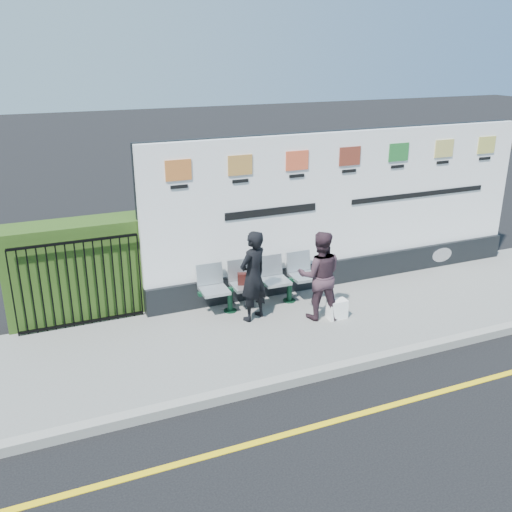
{
  "coord_description": "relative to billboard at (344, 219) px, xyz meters",
  "views": [
    {
      "loc": [
        -5.23,
        -5.34,
        4.6
      ],
      "look_at": [
        -1.71,
        3.03,
        1.25
      ],
      "focal_mm": 40.0,
      "sensor_mm": 36.0,
      "label": 1
    }
  ],
  "objects": [
    {
      "name": "ground",
      "position": [
        -0.5,
        -3.85,
        -1.42
      ],
      "size": [
        80.0,
        80.0,
        0.0
      ],
      "primitive_type": "plane",
      "color": "black"
    },
    {
      "name": "pavement",
      "position": [
        -0.5,
        -1.35,
        -1.36
      ],
      "size": [
        14.0,
        3.0,
        0.12
      ],
      "primitive_type": "cube",
      "color": "slate",
      "rests_on": "ground"
    },
    {
      "name": "kerb",
      "position": [
        -0.5,
        -2.85,
        -1.35
      ],
      "size": [
        14.0,
        0.18,
        0.14
      ],
      "primitive_type": "cube",
      "color": "gray",
      "rests_on": "ground"
    },
    {
      "name": "yellow_line",
      "position": [
        -0.5,
        -3.85,
        -1.42
      ],
      "size": [
        14.0,
        0.1,
        0.01
      ],
      "primitive_type": "cube",
      "color": "yellow",
      "rests_on": "ground"
    },
    {
      "name": "billboard",
      "position": [
        0.0,
        0.0,
        0.0
      ],
      "size": [
        8.0,
        0.3,
        3.0
      ],
      "color": "black",
      "rests_on": "pavement"
    },
    {
      "name": "hedge",
      "position": [
        -5.08,
        0.45,
        -0.45
      ],
      "size": [
        2.35,
        0.7,
        1.7
      ],
      "primitive_type": "cube",
      "color": "#2B4815",
      "rests_on": "pavement"
    },
    {
      "name": "railing",
      "position": [
        -5.08,
        -0.0,
        -0.53
      ],
      "size": [
        2.05,
        0.06,
        1.54
      ],
      "primitive_type": null,
      "color": "black",
      "rests_on": "pavement"
    },
    {
      "name": "bench",
      "position": [
        -1.98,
        -0.48,
        -1.06
      ],
      "size": [
        2.24,
        0.63,
        0.48
      ],
      "primitive_type": null,
      "rotation": [
        0.0,
        0.0,
        -0.02
      ],
      "color": "#B7BDC0",
      "rests_on": "pavement"
    },
    {
      "name": "woman_left",
      "position": [
        -2.3,
        -0.89,
        -0.5
      ],
      "size": [
        0.69,
        0.59,
        1.61
      ],
      "primitive_type": "imported",
      "rotation": [
        0.0,
        0.0,
        3.58
      ],
      "color": "black",
      "rests_on": "pavement"
    },
    {
      "name": "woman_right",
      "position": [
        -1.22,
        -1.28,
        -0.51
      ],
      "size": [
        0.93,
        0.83,
        1.58
      ],
      "primitive_type": "imported",
      "rotation": [
        0.0,
        0.0,
        2.78
      ],
      "color": "#3A262F",
      "rests_on": "pavement"
    },
    {
      "name": "handbag_brown",
      "position": [
        -2.27,
        -0.47,
        -0.72
      ],
      "size": [
        0.29,
        0.2,
        0.21
      ],
      "primitive_type": "cube",
      "rotation": [
        0.0,
        0.0,
        -0.32
      ],
      "color": "black",
      "rests_on": "bench"
    },
    {
      "name": "carrier_bag_white",
      "position": [
        -0.94,
        -1.45,
        -1.13
      ],
      "size": [
        0.34,
        0.2,
        0.34
      ],
      "primitive_type": "cube",
      "color": "white",
      "rests_on": "pavement"
    }
  ]
}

